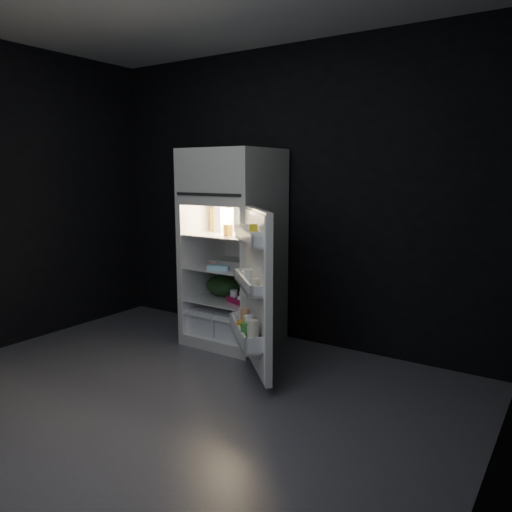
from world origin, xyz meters
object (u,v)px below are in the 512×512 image
Objects in this scene: fridge_door at (254,293)px; milk_jug at (224,219)px; yogurt_tray at (239,300)px; refrigerator at (234,241)px; egg_carton at (234,265)px.

fridge_door reaches higher than milk_jug.
milk_jug is at bearing 172.20° from yogurt_tray.
refrigerator is at bearing 135.19° from fridge_door.
yogurt_tray is at bearing -43.36° from refrigerator.
milk_jug reaches higher than egg_carton.
egg_carton is 0.32m from yogurt_tray.
egg_carton is (0.21, -0.14, -0.38)m from milk_jug.
refrigerator is 7.59× the size of yogurt_tray.
fridge_door is 1.12m from milk_jug.
refrigerator reaches higher than egg_carton.
refrigerator is 0.25m from egg_carton.
egg_carton is at bearing -174.24° from yogurt_tray.
refrigerator is at bearing 118.63° from egg_carton.
milk_jug is at bearing 143.13° from egg_carton.
yogurt_tray is at bearing 134.74° from fridge_door.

